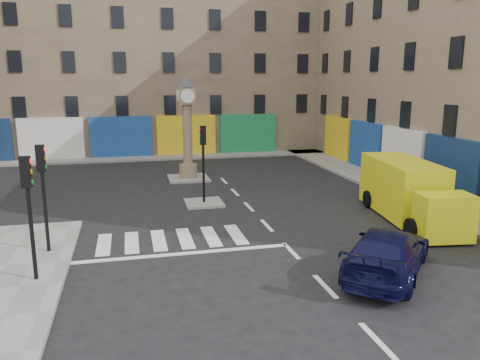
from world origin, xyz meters
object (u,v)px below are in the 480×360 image
object	(u,v)px
navy_sedan	(387,252)
clock_pillar	(187,121)
yellow_van	(408,191)
traffic_light_left_near	(28,198)
traffic_light_left_far	(43,181)
traffic_light_island	(203,152)

from	to	relation	value
navy_sedan	clock_pillar	bearing A→B (deg)	-33.65
navy_sedan	yellow_van	world-z (taller)	yellow_van
traffic_light_left_near	traffic_light_left_far	distance (m)	2.40
traffic_light_island	traffic_light_left_near	bearing A→B (deg)	-128.93
traffic_light_left_near	traffic_light_island	bearing A→B (deg)	51.07
traffic_light_left_far	traffic_light_island	distance (m)	8.30
traffic_light_left_near	navy_sedan	world-z (taller)	traffic_light_left_near
traffic_light_island	clock_pillar	xyz separation A→B (m)	(0.00, 6.00, 0.96)
clock_pillar	traffic_light_left_near	bearing A→B (deg)	-114.55
traffic_light_left_near	traffic_light_left_far	bearing A→B (deg)	90.00
clock_pillar	yellow_van	xyz separation A→B (m)	(8.23, -10.43, -2.33)
traffic_light_left_near	clock_pillar	world-z (taller)	clock_pillar
traffic_light_left_far	traffic_light_island	world-z (taller)	traffic_light_left_far
traffic_light_island	traffic_light_left_far	bearing A→B (deg)	-139.40
traffic_light_left_far	traffic_light_island	size ratio (longest dim) A/B	1.00
traffic_light_left_near	traffic_light_island	world-z (taller)	traffic_light_left_near
traffic_light_island	yellow_van	bearing A→B (deg)	-28.33
navy_sedan	yellow_van	xyz separation A→B (m)	(4.01, 5.15, 0.49)
traffic_light_left_near	traffic_light_island	size ratio (longest dim) A/B	1.00
traffic_light_left_far	navy_sedan	distance (m)	11.48
traffic_light_left_near	traffic_light_left_far	world-z (taller)	same
traffic_light_island	navy_sedan	world-z (taller)	traffic_light_island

